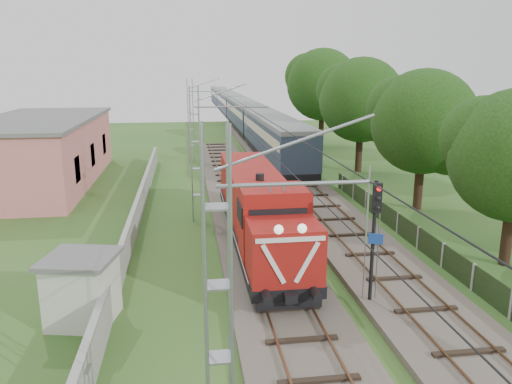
{
  "coord_description": "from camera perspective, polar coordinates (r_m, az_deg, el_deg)",
  "views": [
    {
      "loc": [
        -3.52,
        -17.11,
        8.95
      ],
      "look_at": [
        0.28,
        9.83,
        2.2
      ],
      "focal_mm": 35.0,
      "sensor_mm": 36.0,
      "label": 1
    }
  ],
  "objects": [
    {
      "name": "track_main",
      "position": [
        25.89,
        0.26,
        -5.85
      ],
      "size": [
        4.2,
        70.0,
        0.45
      ],
      "color": "#6B6054",
      "rests_on": "ground"
    },
    {
      "name": "tree_d",
      "position": [
        59.67,
        7.72,
        11.98
      ],
      "size": [
        8.7,
        8.29,
        11.28
      ],
      "color": "#392317",
      "rests_on": "ground"
    },
    {
      "name": "relay_hut",
      "position": [
        19.26,
        -19.25,
        -10.39
      ],
      "size": [
        2.9,
        2.9,
        2.51
      ],
      "color": "beige",
      "rests_on": "ground"
    },
    {
      "name": "fence",
      "position": [
        24.63,
        20.58,
        -6.81
      ],
      "size": [
        0.12,
        32.0,
        1.2
      ],
      "color": "black",
      "rests_on": "ground"
    },
    {
      "name": "boundary_wall",
      "position": [
        30.39,
        -13.36,
        -2.11
      ],
      "size": [
        0.25,
        40.0,
        1.5
      ],
      "primitive_type": "cube",
      "color": "#9E9E99",
      "rests_on": "ground"
    },
    {
      "name": "track_side",
      "position": [
        39.07,
        4.77,
        0.92
      ],
      "size": [
        4.2,
        80.0,
        0.45
      ],
      "color": "#6B6054",
      "rests_on": "ground"
    },
    {
      "name": "tree_b",
      "position": [
        33.42,
        18.75,
        7.48
      ],
      "size": [
        6.94,
        6.61,
        9.0
      ],
      "color": "#392317",
      "rests_on": "ground"
    },
    {
      "name": "locomotive",
      "position": [
        25.27,
        0.28,
        -1.74
      ],
      "size": [
        2.8,
        15.98,
        4.06
      ],
      "color": "black",
      "rests_on": "ground"
    },
    {
      "name": "catenary",
      "position": [
        29.52,
        -6.83,
        4.28
      ],
      "size": [
        3.31,
        70.0,
        8.0
      ],
      "color": "gray",
      "rests_on": "ground"
    },
    {
      "name": "signal_post",
      "position": [
        18.95,
        13.46,
        -3.39
      ],
      "size": [
        0.52,
        0.43,
        4.99
      ],
      "color": "black",
      "rests_on": "ground"
    },
    {
      "name": "tree_c",
      "position": [
        44.84,
        12.08,
        10.13
      ],
      "size": [
        7.68,
        7.32,
        9.96
      ],
      "color": "#392317",
      "rests_on": "ground"
    },
    {
      "name": "station_building",
      "position": [
        43.14,
        -23.43,
        4.37
      ],
      "size": [
        8.4,
        20.4,
        5.22
      ],
      "color": "#D17471",
      "rests_on": "ground"
    },
    {
      "name": "coach_rake",
      "position": [
        85.09,
        -2.3,
        9.69
      ],
      "size": [
        3.26,
        97.14,
        3.76
      ],
      "color": "black",
      "rests_on": "ground"
    },
    {
      "name": "ground",
      "position": [
        19.63,
        3.29,
        -13.22
      ],
      "size": [
        140.0,
        140.0,
        0.0
      ],
      "primitive_type": "plane",
      "color": "#2D5921",
      "rests_on": "ground"
    }
  ]
}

